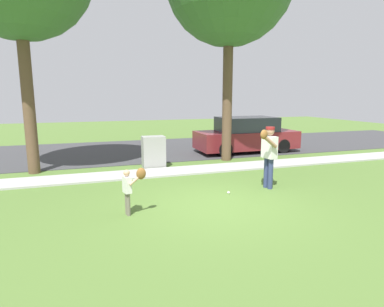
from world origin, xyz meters
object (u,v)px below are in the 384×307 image
at_px(baseball, 228,193).
at_px(parked_suv_maroon, 246,135).
at_px(person_adult, 269,151).
at_px(person_child, 131,185).
at_px(utility_cabinet, 154,152).

xyz_separation_m(baseball, parked_suv_maroon, (3.55, 5.77, 0.75)).
bearing_deg(parked_suv_maroon, person_adult, -111.99).
bearing_deg(parked_suv_maroon, baseball, -121.63).
bearing_deg(person_child, person_adult, 0.31).
bearing_deg(person_adult, baseball, -5.95).
bearing_deg(person_adult, utility_cabinet, -67.52).
distance_m(person_child, utility_cabinet, 4.79).
relative_size(person_adult, person_child, 1.64).
bearing_deg(person_child, utility_cabinet, 60.38).
distance_m(person_child, parked_suv_maroon, 9.03).
bearing_deg(baseball, person_adult, 6.06).
xyz_separation_m(person_child, baseball, (2.71, 0.74, -0.66)).
distance_m(person_child, baseball, 2.89).
xyz_separation_m(person_child, utility_cabinet, (1.45, 4.57, -0.11)).
bearing_deg(parked_suv_maroon, utility_cabinet, -158.10).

